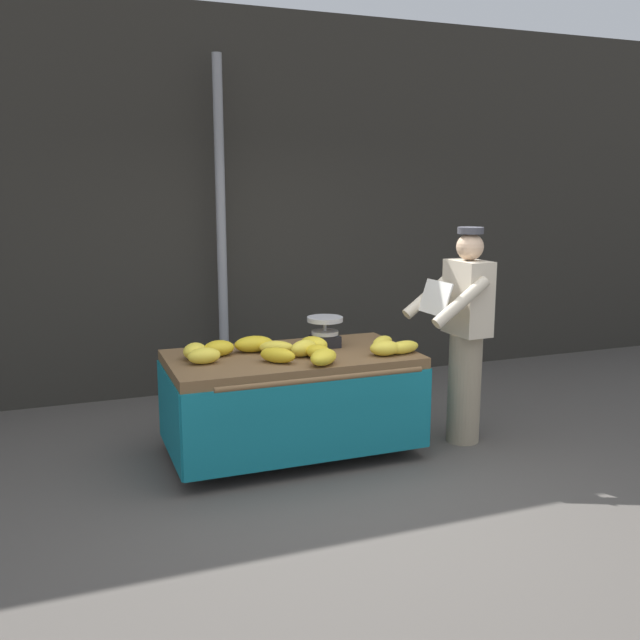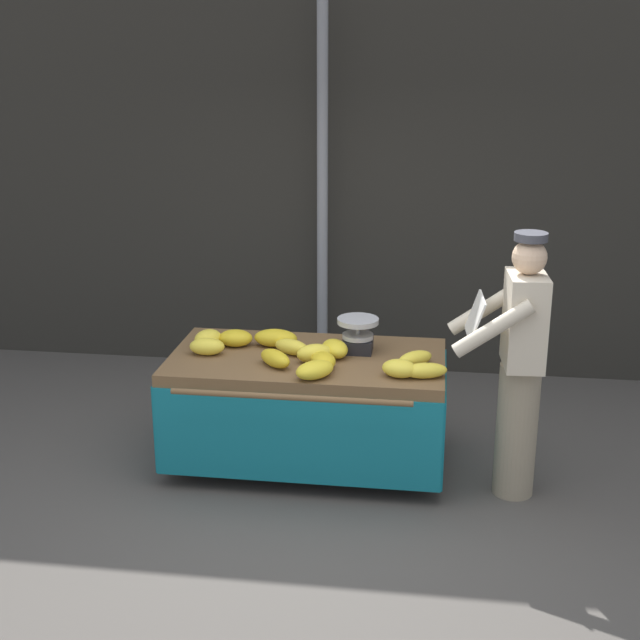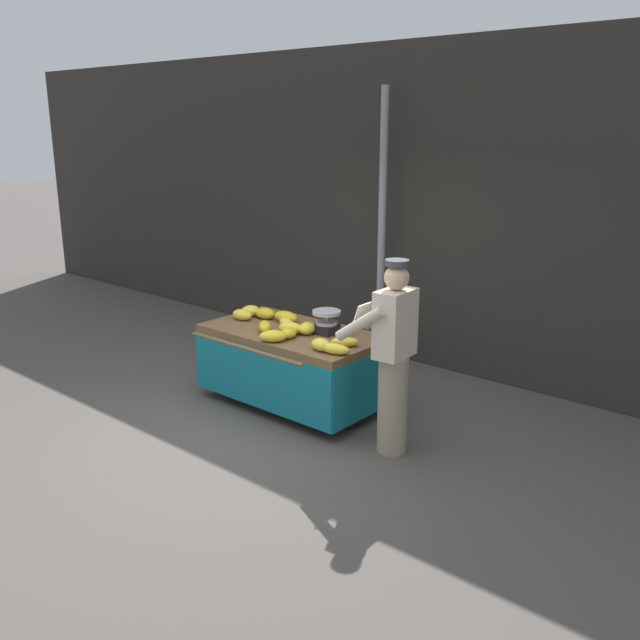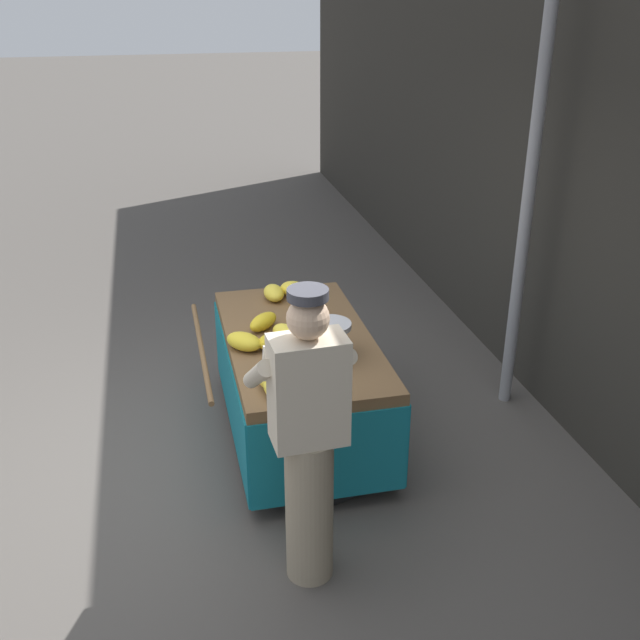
{
  "view_description": "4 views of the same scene",
  "coord_description": "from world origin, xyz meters",
  "views": [
    {
      "loc": [
        -1.84,
        -4.05,
        2.03
      ],
      "look_at": [
        0.03,
        0.87,
        1.02
      ],
      "focal_mm": 39.45,
      "sensor_mm": 36.0,
      "label": 1
    },
    {
      "loc": [
        0.6,
        -4.56,
        2.77
      ],
      "look_at": [
        -0.14,
        0.78,
        1.05
      ],
      "focal_mm": 48.6,
      "sensor_mm": 36.0,
      "label": 2
    },
    {
      "loc": [
        4.25,
        -4.05,
        2.78
      ],
      "look_at": [
        0.2,
        0.71,
        1.0
      ],
      "focal_mm": 38.6,
      "sensor_mm": 36.0,
      "label": 3
    },
    {
      "loc": [
        4.3,
        -0.08,
        3.04
      ],
      "look_at": [
        -0.02,
        0.9,
        1.0
      ],
      "focal_mm": 41.91,
      "sensor_mm": 36.0,
      "label": 4
    }
  ],
  "objects": [
    {
      "name": "banana_cart",
      "position": [
        -0.23,
        0.8,
        0.58
      ],
      "size": [
        1.85,
        1.19,
        0.79
      ],
      "color": "brown",
      "rests_on": "ground"
    },
    {
      "name": "banana_bunch_8",
      "position": [
        -0.47,
        0.96,
        0.85
      ],
      "size": [
        0.3,
        0.17,
        0.12
      ],
      "primitive_type": "ellipsoid",
      "rotation": [
        0.0,
        0.0,
        1.54
      ],
      "color": "gold",
      "rests_on": "banana_cart"
    },
    {
      "name": "banana_bunch_10",
      "position": [
        -0.05,
        0.81,
        0.85
      ],
      "size": [
        0.25,
        0.29,
        0.12
      ],
      "primitive_type": "ellipsoid",
      "rotation": [
        0.0,
        0.0,
        0.44
      ],
      "color": "yellow",
      "rests_on": "banana_cart"
    },
    {
      "name": "ground_plane",
      "position": [
        0.0,
        0.0,
        0.0
      ],
      "size": [
        60.0,
        60.0,
        0.0
      ],
      "primitive_type": "plane",
      "color": "#514C47"
    },
    {
      "name": "banana_bunch_11",
      "position": [
        -0.93,
        0.9,
        0.85
      ],
      "size": [
        0.24,
        0.26,
        0.12
      ],
      "primitive_type": "ellipsoid",
      "rotation": [
        0.0,
        0.0,
        2.57
      ],
      "color": "yellow",
      "rests_on": "banana_cart"
    },
    {
      "name": "banana_bunch_6",
      "position": [
        0.49,
        0.73,
        0.84
      ],
      "size": [
        0.27,
        0.26,
        0.09
      ],
      "primitive_type": "ellipsoid",
      "rotation": [
        0.0,
        0.0,
        2.28
      ],
      "color": "yellow",
      "rests_on": "banana_cart"
    },
    {
      "name": "banana_bunch_9",
      "position": [
        -0.9,
        0.74,
        0.85
      ],
      "size": [
        0.24,
        0.16,
        0.11
      ],
      "primitive_type": "ellipsoid",
      "rotation": [
        0.0,
        0.0,
        1.63
      ],
      "color": "yellow",
      "rests_on": "banana_cart"
    },
    {
      "name": "banana_bunch_12",
      "position": [
        -0.12,
        0.41,
        0.85
      ],
      "size": [
        0.3,
        0.3,
        0.11
      ],
      "primitive_type": "ellipsoid",
      "rotation": [
        0.0,
        0.0,
        2.33
      ],
      "color": "yellow",
      "rests_on": "banana_cart"
    },
    {
      "name": "banana_bunch_2",
      "position": [
        0.55,
        0.51,
        0.84
      ],
      "size": [
        0.3,
        0.18,
        0.1
      ],
      "primitive_type": "ellipsoid",
      "rotation": [
        0.0,
        0.0,
        1.81
      ],
      "color": "yellow",
      "rests_on": "banana_cart"
    },
    {
      "name": "banana_bunch_3",
      "position": [
        -0.09,
        0.59,
        0.84
      ],
      "size": [
        0.23,
        0.26,
        0.1
      ],
      "primitive_type": "ellipsoid",
      "rotation": [
        0.0,
        0.0,
        0.43
      ],
      "color": "gold",
      "rests_on": "banana_cart"
    },
    {
      "name": "banana_bunch_0",
      "position": [
        -0.34,
        0.82,
        0.84
      ],
      "size": [
        0.29,
        0.22,
        0.1
      ],
      "primitive_type": "ellipsoid",
      "rotation": [
        0.0,
        0.0,
        1.12
      ],
      "color": "yellow",
      "rests_on": "banana_cart"
    },
    {
      "name": "banana_bunch_5",
      "position": [
        -0.17,
        0.7,
        0.85
      ],
      "size": [
        0.27,
        0.22,
        0.12
      ],
      "primitive_type": "ellipsoid",
      "rotation": [
        0.0,
        0.0,
        2.01
      ],
      "color": "yellow",
      "rests_on": "banana_cart"
    },
    {
      "name": "street_pole",
      "position": [
        -0.36,
        2.48,
        1.6
      ],
      "size": [
        0.09,
        0.09,
        3.2
      ],
      "primitive_type": "cylinder",
      "color": "gray",
      "rests_on": "ground"
    },
    {
      "name": "banana_bunch_1",
      "position": [
        -0.75,
        0.93,
        0.85
      ],
      "size": [
        0.25,
        0.19,
        0.12
      ],
      "primitive_type": "ellipsoid",
      "rotation": [
        0.0,
        0.0,
        1.68
      ],
      "color": "gold",
      "rests_on": "banana_cart"
    },
    {
      "name": "banana_bunch_4",
      "position": [
        0.4,
        0.5,
        0.85
      ],
      "size": [
        0.25,
        0.19,
        0.11
      ],
      "primitive_type": "ellipsoid",
      "rotation": [
        0.0,
        0.0,
        1.39
      ],
      "color": "yellow",
      "rests_on": "banana_cart"
    },
    {
      "name": "back_wall",
      "position": [
        0.0,
        2.84,
        1.84
      ],
      "size": [
        16.0,
        0.24,
        3.68
      ],
      "primitive_type": "cube",
      "color": "#2D2B26",
      "rests_on": "ground"
    },
    {
      "name": "weighing_scale",
      "position": [
        0.09,
        0.94,
        0.91
      ],
      "size": [
        0.28,
        0.28,
        0.23
      ],
      "color": "black",
      "rests_on": "banana_cart"
    },
    {
      "name": "banana_bunch_7",
      "position": [
        -0.41,
        0.58,
        0.84
      ],
      "size": [
        0.28,
        0.28,
        0.11
      ],
      "primitive_type": "ellipsoid",
      "rotation": [
        0.0,
        0.0,
        0.81
      ],
      "color": "gold",
      "rests_on": "banana_cart"
    },
    {
      "name": "vendor_person",
      "position": [
        1.13,
        0.58,
        0.87
      ],
      "size": [
        0.6,
        0.54,
        1.71
      ],
      "color": "gray",
      "rests_on": "ground"
    }
  ]
}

